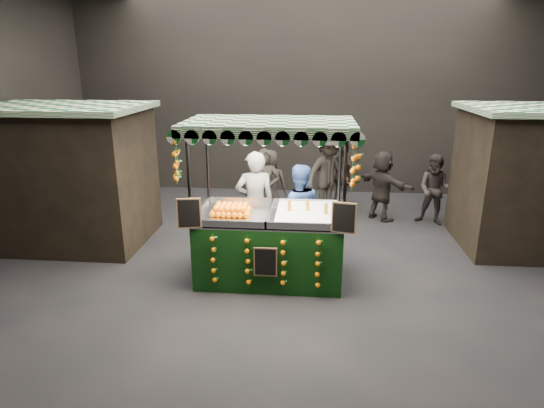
{
  "coord_description": "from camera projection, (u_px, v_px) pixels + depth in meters",
  "views": [
    {
      "loc": [
        0.19,
        -6.95,
        3.34
      ],
      "look_at": [
        -0.48,
        0.26,
        1.08
      ],
      "focal_mm": 30.1,
      "sensor_mm": 36.0,
      "label": 1
    }
  ],
  "objects": [
    {
      "name": "ground",
      "position": [
        299.0,
        271.0,
        7.62
      ],
      "size": [
        12.0,
        12.0,
        0.0
      ],
      "primitive_type": "plane",
      "color": "black",
      "rests_on": "ground"
    },
    {
      "name": "market_hall",
      "position": [
        303.0,
        59.0,
        6.61
      ],
      "size": [
        12.1,
        10.1,
        5.05
      ],
      "color": "black",
      "rests_on": "ground"
    },
    {
      "name": "neighbour_stall_left",
      "position": [
        68.0,
        175.0,
        8.56
      ],
      "size": [
        3.0,
        2.2,
        2.6
      ],
      "color": "black",
      "rests_on": "ground"
    },
    {
      "name": "juice_stall",
      "position": [
        270.0,
        233.0,
        7.13
      ],
      "size": [
        2.6,
        1.53,
        2.52
      ],
      "color": "black",
      "rests_on": "ground"
    },
    {
      "name": "vendor_grey",
      "position": [
        255.0,
        204.0,
        8.07
      ],
      "size": [
        0.77,
        0.59,
        1.88
      ],
      "rotation": [
        0.0,
        0.0,
        3.36
      ],
      "color": "slate",
      "rests_on": "ground"
    },
    {
      "name": "vendor_blue",
      "position": [
        298.0,
        211.0,
        7.98
      ],
      "size": [
        0.86,
        0.69,
        1.68
      ],
      "rotation": [
        0.0,
        0.0,
        3.21
      ],
      "color": "navy",
      "rests_on": "ground"
    },
    {
      "name": "shopper_0",
      "position": [
        265.0,
        190.0,
        9.29
      ],
      "size": [
        0.64,
        0.44,
        1.68
      ],
      "rotation": [
        0.0,
        0.0,
        -0.06
      ],
      "color": "black",
      "rests_on": "ground"
    },
    {
      "name": "shopper_1",
      "position": [
        435.0,
        190.0,
        9.62
      ],
      "size": [
        0.9,
        0.82,
        1.51
      ],
      "rotation": [
        0.0,
        0.0,
        -0.42
      ],
      "color": "#2A2322",
      "rests_on": "ground"
    },
    {
      "name": "shopper_2",
      "position": [
        343.0,
        177.0,
        10.57
      ],
      "size": [
        0.95,
        0.89,
        1.58
      ],
      "rotation": [
        0.0,
        0.0,
        2.44
      ],
      "color": "#272420",
      "rests_on": "ground"
    },
    {
      "name": "shopper_3",
      "position": [
        328.0,
        174.0,
        10.12
      ],
      "size": [
        1.4,
        1.34,
        1.91
      ],
      "rotation": [
        0.0,
        0.0,
        0.7
      ],
      "color": "#2A2622",
      "rests_on": "ground"
    },
    {
      "name": "shopper_4",
      "position": [
        270.0,
        185.0,
        9.98
      ],
      "size": [
        0.78,
        0.54,
        1.53
      ],
      "rotation": [
        0.0,
        0.0,
        3.22
      ],
      "color": "#2A2422",
      "rests_on": "ground"
    },
    {
      "name": "shopper_5",
      "position": [
        382.0,
        186.0,
        9.89
      ],
      "size": [
        1.3,
        1.36,
        1.54
      ],
      "rotation": [
        0.0,
        0.0,
        2.31
      ],
      "color": "black",
      "rests_on": "ground"
    }
  ]
}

